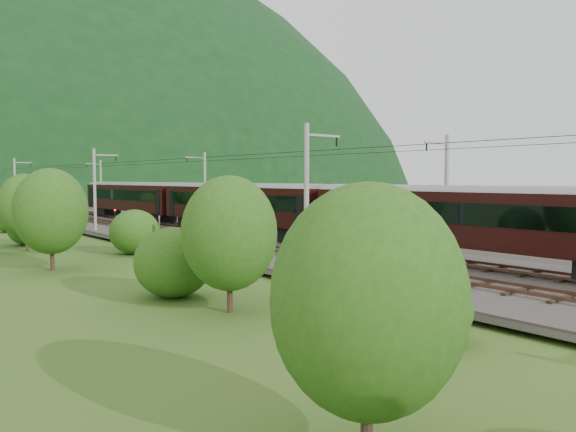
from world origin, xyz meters
TOP-DOWN VIEW (x-y plane):
  - ground at (0.00, 0.00)m, footprint 600.00×600.00m
  - railbed at (0.00, 10.00)m, footprint 14.00×220.00m
  - track_left at (-2.40, 10.00)m, footprint 2.40×220.00m
  - track_right at (2.40, 10.00)m, footprint 2.40×220.00m
  - catenary_left at (-6.12, 32.00)m, footprint 2.54×192.28m
  - catenary_right at (6.12, 32.00)m, footprint 2.54×192.28m
  - overhead_wires at (0.00, 10.00)m, footprint 4.83×198.00m
  - train at (2.40, 19.56)m, footprint 3.09×125.35m
  - hazard_post_near at (-0.47, 29.73)m, footprint 0.14×0.14m
  - hazard_post_far at (0.35, 67.54)m, footprint 0.18×0.18m
  - signal at (-4.09, 32.27)m, footprint 0.22×0.22m
  - vegetation_left at (-15.11, 6.80)m, footprint 12.88×142.49m
  - vegetation_right at (11.42, 21.92)m, footprint 5.63×91.88m

SIDE VIEW (x-z plane):
  - ground at x=0.00m, z-range 0.00..0.00m
  - railbed at x=0.00m, z-range 0.00..0.30m
  - track_left at x=-2.40m, z-range 0.24..0.51m
  - track_right at x=2.40m, z-range 0.24..0.51m
  - hazard_post_near at x=-0.47m, z-range 0.30..1.62m
  - hazard_post_far at x=0.35m, z-range 0.30..1.98m
  - vegetation_right at x=11.42m, z-range -0.18..2.81m
  - signal at x=-4.09m, z-range 0.47..2.47m
  - vegetation_left at x=-15.11m, z-range -0.77..6.10m
  - train at x=2.40m, z-range 0.95..6.34m
  - catenary_left at x=-6.12m, z-range 0.50..8.50m
  - catenary_right at x=6.12m, z-range 0.50..8.50m
  - overhead_wires at x=0.00m, z-range 7.08..7.12m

